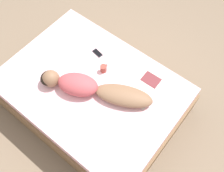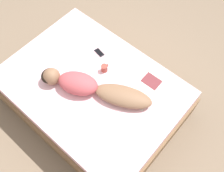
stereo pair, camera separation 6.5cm
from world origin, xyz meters
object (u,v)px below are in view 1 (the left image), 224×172
coffee_mug (104,68)px  cell_phone (98,53)px  open_magazine (145,87)px  person (90,88)px

coffee_mug → cell_phone: size_ratio=0.74×
open_magazine → cell_phone: size_ratio=3.48×
open_magazine → cell_phone: (0.03, 0.76, 0.00)m
person → open_magazine: bearing=-70.8°
open_magazine → coffee_mug: size_ratio=4.69×
person → open_magazine: person is taller
cell_phone → person: bearing=-137.8°
open_magazine → person: bearing=132.4°
open_magazine → cell_phone: bearing=86.5°
coffee_mug → cell_phone: bearing=56.0°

